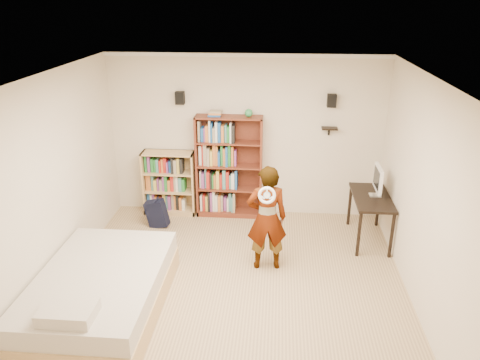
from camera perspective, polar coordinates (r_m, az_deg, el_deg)
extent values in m
cube|color=tan|center=(6.09, -1.10, -13.94)|extent=(4.50, 5.00, 0.01)
cube|color=beige|center=(7.75, 0.70, 5.29)|extent=(4.50, 0.02, 2.70)
cube|color=beige|center=(3.32, -5.93, -20.21)|extent=(4.50, 0.02, 2.70)
cube|color=beige|center=(6.06, -22.88, -1.38)|extent=(0.02, 5.00, 2.70)
cube|color=beige|center=(5.66, 22.12, -2.90)|extent=(0.02, 5.00, 2.70)
cube|color=white|center=(5.01, -1.33, 11.93)|extent=(4.50, 5.00, 0.02)
cube|color=white|center=(7.45, 0.73, 14.99)|extent=(4.50, 0.06, 0.06)
cube|color=white|center=(2.65, -6.92, 1.92)|extent=(4.50, 0.06, 0.06)
cube|color=white|center=(5.70, -24.57, 10.90)|extent=(0.06, 5.00, 0.06)
cube|color=white|center=(5.27, 23.86, 10.26)|extent=(0.06, 5.00, 0.06)
cube|color=black|center=(7.64, -7.33, 9.90)|extent=(0.14, 0.12, 0.20)
cube|color=black|center=(7.52, 11.12, 9.48)|extent=(0.14, 0.12, 0.20)
cube|color=black|center=(7.64, 10.87, 6.20)|extent=(0.25, 0.16, 0.02)
imported|color=black|center=(6.31, 3.29, -4.67)|extent=(0.59, 0.43, 1.50)
torus|color=white|center=(5.86, 3.30, -1.88)|extent=(0.23, 0.09, 0.23)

